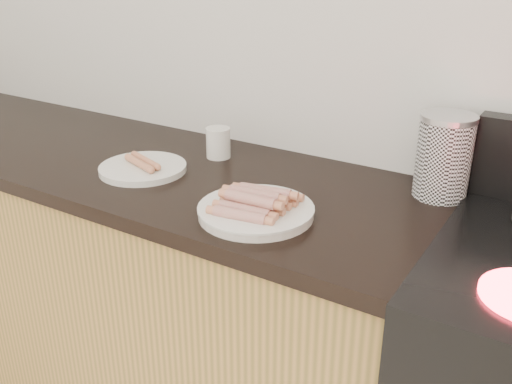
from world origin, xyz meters
The scene contains 9 objects.
wall_back centered at (0.00, 2.00, 1.30)m, with size 4.00×0.04×2.60m, color silver.
cabinet_base centered at (-0.70, 1.69, 0.43)m, with size 2.20×0.59×0.86m, color #A6783A.
counter_slab centered at (-0.70, 1.69, 0.88)m, with size 2.20×0.62×0.04m, color black.
main_plate centered at (0.01, 1.55, 0.91)m, with size 0.27×0.27×0.02m, color white.
side_plate centered at (-0.42, 1.63, 0.91)m, with size 0.24×0.24×0.02m, color silver.
hotdog_pile centered at (0.01, 1.55, 0.94)m, with size 0.13×0.18×0.05m.
plain_sausages centered at (-0.42, 1.63, 0.93)m, with size 0.13×0.09×0.02m.
canister centered at (0.34, 1.90, 1.01)m, with size 0.14×0.14×0.21m.
mug centered at (-0.30, 1.84, 0.95)m, with size 0.07×0.07×0.09m, color silver.
Camera 1 is at (0.65, 0.53, 1.48)m, focal length 40.00 mm.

